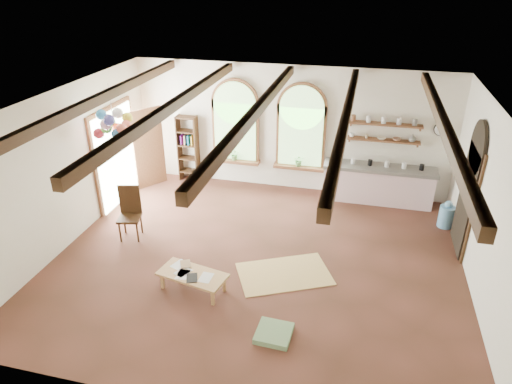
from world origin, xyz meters
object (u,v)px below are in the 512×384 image
(kitchen_counter, at_px, (378,184))
(side_chair, at_px, (131,223))
(coffee_table, at_px, (193,275))
(balloon_cluster, at_px, (114,124))

(kitchen_counter, relative_size, side_chair, 2.33)
(kitchen_counter, height_order, coffee_table, kitchen_counter)
(kitchen_counter, height_order, balloon_cluster, balloon_cluster)
(side_chair, distance_m, balloon_cluster, 2.12)
(coffee_table, xyz_separation_m, side_chair, (-1.94, 1.39, 0.02))
(balloon_cluster, bearing_deg, kitchen_counter, 23.30)
(kitchen_counter, relative_size, coffee_table, 2.02)
(kitchen_counter, bearing_deg, side_chair, -150.01)
(kitchen_counter, bearing_deg, balloon_cluster, -156.70)
(side_chair, height_order, balloon_cluster, balloon_cluster)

